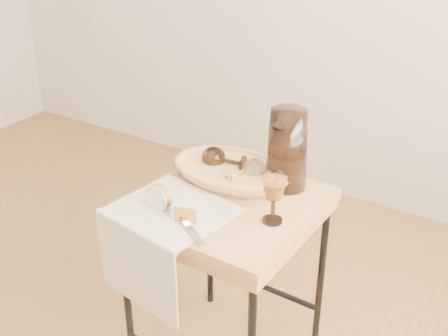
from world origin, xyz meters
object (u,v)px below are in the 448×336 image
Objects in this scene: goblet_lying_b at (243,172)px; pitcher at (287,149)px; side_table at (227,287)px; tea_towel at (172,210)px; bread_basket at (232,172)px; goblet_lying_a at (226,161)px; table_knife at (186,223)px; wine_goblet at (273,199)px; apple_half at (161,195)px.

pitcher is (0.11, 0.07, 0.08)m from goblet_lying_b.
tea_towel is (-0.11, -0.14, 0.34)m from side_table.
goblet_lying_a is at bearing 150.14° from bread_basket.
table_knife is (-0.02, -0.19, 0.35)m from side_table.
bread_basket is 0.06m from goblet_lying_b.
table_knife is (0.09, -0.05, 0.01)m from tea_towel.
goblet_lying_a is at bearing 93.08° from goblet_lying_b.
pitcher reaches higher than tea_towel.
goblet_lying_b is at bearing -25.09° from bread_basket.
bread_basket reaches higher than tea_towel.
goblet_lying_b is (0.10, 0.24, 0.05)m from tea_towel.
apple_half is at bearing -160.85° from wine_goblet.
goblet_lying_a is 0.43× the size of pitcher.
goblet_lying_a is 0.09m from goblet_lying_b.
goblet_lying_a is (-0.03, 0.02, 0.03)m from bread_basket.
tea_towel reaches higher than side_table.
goblet_lying_b is at bearing 119.24° from table_knife.
tea_towel is at bearing -159.25° from wine_goblet.
goblet_lying_b is at bearing 142.56° from wine_goblet.
table_knife reaches higher than side_table.
bread_basket is 1.20× the size of pitcher.
goblet_lying_a reaches higher than table_knife.
tea_towel is 1.59× the size of table_knife.
bread_basket is at bearing 74.08° from apple_half.
tea_towel is 0.05m from apple_half.
tea_towel is at bearing -129.20° from pitcher.
goblet_lying_a is 0.63× the size of table_knife.
goblet_lying_a reaches higher than bread_basket.
bread_basket is at bearing -166.93° from pitcher.
bread_basket is at bearing 146.15° from goblet_lying_a.
bread_basket reaches higher than side_table.
tea_towel is 3.92× the size of apple_half.
apple_half is 0.41× the size of table_knife.
pitcher is at bearing 14.65° from bread_basket.
goblet_lying_b is (0.08, -0.04, -0.00)m from goblet_lying_a.
goblet_lying_b reaches higher than side_table.
side_table is 1.87× the size of bread_basket.
goblet_lying_a reaches higher than side_table.
goblet_lying_b is 0.22m from wine_goblet.
side_table is 0.43m from apple_half.
wine_goblet is at bearing 29.98° from tea_towel.
pitcher reaches higher than table_knife.
goblet_lying_a is (0.02, 0.28, 0.05)m from tea_towel.
goblet_lying_b is 0.78× the size of wine_goblet.
pitcher is at bearing 53.68° from apple_half.
wine_goblet is 1.82× the size of apple_half.
apple_half is (-0.04, -0.00, 0.04)m from tea_towel.
goblet_lying_a is at bearing 81.13° from apple_half.
apple_half is (-0.09, -0.27, 0.02)m from bread_basket.
table_knife reaches higher than tea_towel.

